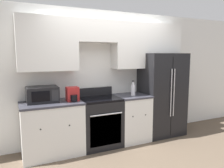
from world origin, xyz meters
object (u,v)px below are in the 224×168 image
oven_range (100,122)px  refrigerator (161,94)px  microwave (42,94)px  bottle (133,90)px

oven_range → refrigerator: refrigerator is taller
refrigerator → microwave: refrigerator is taller
refrigerator → bottle: size_ratio=5.94×
bottle → microwave: bearing=175.5°
refrigerator → microwave: bearing=178.8°
oven_range → refrigerator: bearing=1.6°
refrigerator → oven_range: bearing=-178.4°
refrigerator → microwave: size_ratio=3.39×
oven_range → bottle: bottle is taller
oven_range → bottle: (0.71, -0.04, 0.58)m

